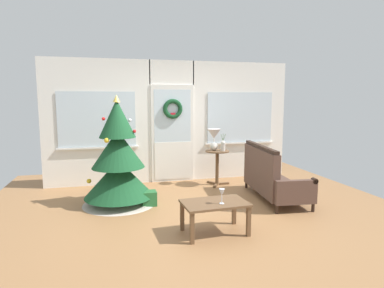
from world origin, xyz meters
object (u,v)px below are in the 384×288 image
Objects in this scene: table_lamp at (214,137)px; wine_glass at (222,193)px; coffee_table at (215,207)px; flower_vase at (223,145)px; side_table at (217,161)px; settee_sofa at (270,178)px; gift_box at (149,198)px; christmas_tree at (118,164)px.

wine_glass is at bearing -105.61° from table_lamp.
table_lamp reaches higher than coffee_table.
table_lamp is at bearing 74.39° from wine_glass.
flower_vase is at bearing 70.23° from wine_glass.
table_lamp reaches higher than side_table.
gift_box is (-2.12, 0.16, -0.26)m from settee_sofa.
christmas_tree is 4.14× the size of table_lamp.
coffee_table is at bearing -139.82° from settee_sofa.
side_table is 0.50m from table_lamp.
wine_glass is at bearing -62.14° from gift_box.
side_table is (-0.61, 1.12, 0.13)m from settee_sofa.
gift_box is (-1.51, -0.96, -0.39)m from side_table.
table_lamp is 2.26× the size of wine_glass.
christmas_tree is at bearing 127.13° from wine_glass.
side_table is 2.04× the size of flower_vase.
table_lamp is (1.92, 0.81, 0.32)m from christmas_tree.
table_lamp is at bearing 119.91° from settee_sofa.
side_table is at bearing 21.19° from christmas_tree.
flower_vase reaches higher than settee_sofa.
settee_sofa is (2.59, -0.35, -0.31)m from christmas_tree.
flower_vase is 1.98m from gift_box.
settee_sofa is at bearing 43.49° from wine_glass.
flower_vase is (0.16, -0.10, -0.17)m from table_lamp.
settee_sofa is at bearing -61.53° from side_table.
flower_vase is at bearing 29.37° from gift_box.
coffee_table is 3.65× the size of gift_box.
settee_sofa is 1.87m from wine_glass.
settee_sofa is at bearing -64.41° from flower_vase.
settee_sofa is 7.03× the size of gift_box.
christmas_tree reaches higher than gift_box.
gift_box is at bearing 117.86° from wine_glass.
gift_box is at bearing 117.22° from coffee_table.
christmas_tree is 1.97m from coffee_table.
christmas_tree is at bearing 172.22° from settee_sofa.
table_lamp reaches higher than wine_glass.
flower_vase is 1.79× the size of wine_glass.
side_table is at bearing 118.47° from settee_sofa.
coffee_table reaches higher than gift_box.
wine_glass is at bearing -107.17° from side_table.
christmas_tree is 2.64m from settee_sofa.
table_lamp is 1.85× the size of gift_box.
wine_glass is (-0.68, -2.45, -0.43)m from table_lamp.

